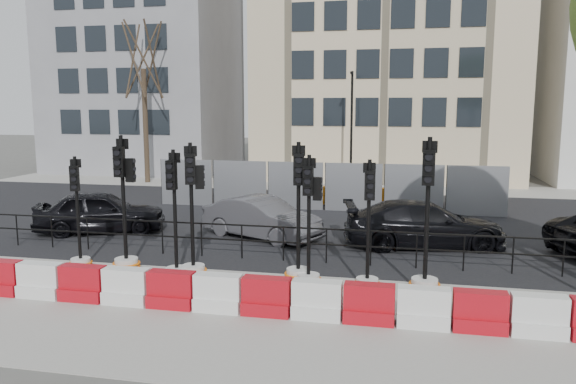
% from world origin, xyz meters
% --- Properties ---
extents(ground, '(120.00, 120.00, 0.00)m').
position_xyz_m(ground, '(0.00, 0.00, 0.00)').
color(ground, '#51514C').
rests_on(ground, ground).
extents(sidewalk_near, '(40.00, 6.00, 0.02)m').
position_xyz_m(sidewalk_near, '(0.00, -3.00, 0.01)').
color(sidewalk_near, gray).
rests_on(sidewalk_near, ground).
extents(road, '(40.00, 14.00, 0.03)m').
position_xyz_m(road, '(0.00, 7.00, 0.01)').
color(road, black).
rests_on(road, ground).
extents(sidewalk_far, '(40.00, 4.00, 0.02)m').
position_xyz_m(sidewalk_far, '(0.00, 16.00, 0.01)').
color(sidewalk_far, gray).
rests_on(sidewalk_far, ground).
extents(building_grey, '(11.00, 9.06, 14.00)m').
position_xyz_m(building_grey, '(-14.00, 21.99, 7.00)').
color(building_grey, gray).
rests_on(building_grey, ground).
extents(building_cream, '(15.00, 10.06, 18.00)m').
position_xyz_m(building_cream, '(2.00, 21.99, 9.00)').
color(building_cream, tan).
rests_on(building_cream, ground).
extents(kerb_railing, '(18.00, 0.04, 1.00)m').
position_xyz_m(kerb_railing, '(0.00, 1.20, 0.69)').
color(kerb_railing, black).
rests_on(kerb_railing, ground).
extents(heras_fencing, '(14.33, 1.72, 2.00)m').
position_xyz_m(heras_fencing, '(0.57, 9.86, 0.65)').
color(heras_fencing, '#919399').
rests_on(heras_fencing, ground).
extents(lamp_post_far, '(0.12, 0.56, 6.00)m').
position_xyz_m(lamp_post_far, '(0.50, 14.98, 3.22)').
color(lamp_post_far, black).
rests_on(lamp_post_far, ground).
extents(tree_bare_far, '(2.00, 2.00, 9.00)m').
position_xyz_m(tree_bare_far, '(-11.00, 15.50, 6.65)').
color(tree_bare_far, '#473828').
rests_on(tree_bare_far, ground).
extents(barrier_row, '(16.75, 0.50, 0.80)m').
position_xyz_m(barrier_row, '(0.00, -2.80, 0.37)').
color(barrier_row, red).
rests_on(barrier_row, ground).
extents(traffic_signal_a, '(0.60, 0.60, 3.02)m').
position_xyz_m(traffic_signal_a, '(-4.96, -0.86, 0.62)').
color(traffic_signal_a, silver).
rests_on(traffic_signal_a, ground).
extents(traffic_signal_b, '(0.70, 0.70, 3.57)m').
position_xyz_m(traffic_signal_b, '(-3.67, -0.84, 0.85)').
color(traffic_signal_b, silver).
rests_on(traffic_signal_b, ground).
extents(traffic_signal_c, '(0.64, 0.64, 3.27)m').
position_xyz_m(traffic_signal_c, '(-2.13, -1.23, 0.68)').
color(traffic_signal_c, silver).
rests_on(traffic_signal_c, ground).
extents(traffic_signal_d, '(0.67, 0.67, 3.43)m').
position_xyz_m(traffic_signal_d, '(-1.77, -1.01, 0.82)').
color(traffic_signal_d, silver).
rests_on(traffic_signal_d, ground).
extents(traffic_signal_e, '(0.68, 0.68, 3.46)m').
position_xyz_m(traffic_signal_e, '(0.80, -0.78, 0.71)').
color(traffic_signal_e, silver).
rests_on(traffic_signal_e, ground).
extents(traffic_signal_f, '(0.63, 0.63, 3.19)m').
position_xyz_m(traffic_signal_f, '(1.11, -1.07, 0.76)').
color(traffic_signal_f, silver).
rests_on(traffic_signal_f, ground).
extents(traffic_signal_g, '(0.61, 0.61, 3.11)m').
position_xyz_m(traffic_signal_g, '(2.47, -1.07, 0.64)').
color(traffic_signal_g, silver).
rests_on(traffic_signal_g, ground).
extents(traffic_signal_h, '(0.71, 0.71, 3.62)m').
position_xyz_m(traffic_signal_h, '(3.75, -1.03, 0.75)').
color(traffic_signal_h, silver).
rests_on(traffic_signal_h, ground).
extents(car_a, '(4.65, 5.43, 1.45)m').
position_xyz_m(car_a, '(-6.86, 3.44, 0.72)').
color(car_a, black).
rests_on(car_a, ground).
extents(car_b, '(4.56, 5.19, 1.35)m').
position_xyz_m(car_b, '(-1.29, 3.76, 0.68)').
color(car_b, '#4A4A4F').
rests_on(car_b, ground).
extents(car_c, '(3.79, 5.61, 1.42)m').
position_xyz_m(car_c, '(3.86, 3.72, 0.71)').
color(car_c, black).
rests_on(car_c, ground).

